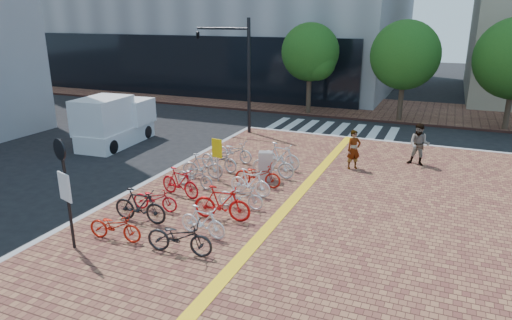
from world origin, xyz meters
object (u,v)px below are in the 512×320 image
at_px(bike_0, 115,226).
at_px(yellow_sign, 217,152).
at_px(bike_14, 273,165).
at_px(box_truck, 114,122).
at_px(bike_11, 241,196).
at_px(bike_9, 203,221).
at_px(bike_13, 258,175).
at_px(bike_8, 179,237).
at_px(notice_sign, 64,181).
at_px(bike_1, 140,206).
at_px(bike_7, 234,151).
at_px(bike_2, 155,198).
at_px(bike_5, 203,166).
at_px(bike_15, 280,156).
at_px(pedestrian_b, 419,144).
at_px(pedestrian_a, 354,150).
at_px(bike_10, 222,203).
at_px(utility_box, 266,166).
at_px(bike_4, 195,176).
at_px(bike_6, 219,159).
at_px(traffic_light_pole, 225,54).
at_px(bike_12, 250,182).
at_px(bike_3, 180,182).

xyz_separation_m(bike_0, yellow_sign, (0.42, 5.68, 0.76)).
bearing_deg(bike_14, bike_0, 161.01).
bearing_deg(box_truck, bike_11, -28.72).
xyz_separation_m(bike_9, yellow_sign, (-1.83, 4.46, 0.73)).
height_order(bike_9, bike_13, bike_13).
xyz_separation_m(bike_8, notice_sign, (-2.98, -0.94, 1.54)).
bearing_deg(bike_14, bike_8, 178.34).
relative_size(bike_1, bike_7, 0.99).
xyz_separation_m(bike_2, bike_9, (2.44, -1.04, 0.05)).
xyz_separation_m(bike_5, bike_15, (2.50, 2.38, 0.05)).
xyz_separation_m(pedestrian_b, box_truck, (-14.93, -2.09, 0.13)).
distance_m(bike_9, pedestrian_a, 8.61).
relative_size(bike_10, yellow_sign, 1.10).
bearing_deg(box_truck, bike_2, -43.00).
xyz_separation_m(bike_10, pedestrian_b, (5.39, 8.50, 0.36)).
bearing_deg(bike_0, bike_1, -2.01).
bearing_deg(bike_0, bike_5, -3.05).
distance_m(bike_0, utility_box, 6.87).
distance_m(bike_2, bike_15, 6.31).
height_order(bike_4, notice_sign, notice_sign).
xyz_separation_m(bike_6, traffic_light_pole, (-2.95, 6.64, 3.81)).
bearing_deg(traffic_light_pole, bike_7, -60.24).
height_order(bike_1, bike_9, bike_1).
bearing_deg(bike_5, bike_7, -16.90).
xyz_separation_m(bike_1, traffic_light_pole, (-2.99, 12.18, 3.75)).
bearing_deg(notice_sign, bike_12, 61.77).
distance_m(bike_1, bike_14, 6.11).
relative_size(bike_11, bike_13, 0.90).
distance_m(bike_2, bike_14, 5.29).
xyz_separation_m(bike_12, traffic_light_pole, (-5.32, 8.72, 3.81)).
relative_size(bike_7, bike_8, 0.97).
xyz_separation_m(bike_6, yellow_sign, (0.55, -1.18, 0.70)).
distance_m(pedestrian_a, yellow_sign, 5.95).
distance_m(bike_4, yellow_sign, 1.33).
distance_m(bike_8, bike_15, 8.05).
distance_m(bike_5, traffic_light_pole, 9.10).
height_order(bike_6, bike_9, bike_6).
height_order(bike_6, bike_10, bike_10).
distance_m(bike_0, pedestrian_a, 10.65).
height_order(bike_15, utility_box, utility_box).
xyz_separation_m(bike_9, pedestrian_b, (5.40, 9.76, 0.46)).
distance_m(bike_5, bike_8, 6.18).
height_order(bike_3, pedestrian_b, pedestrian_b).
xyz_separation_m(bike_5, bike_10, (2.54, -3.24, 0.06)).
relative_size(bike_4, bike_7, 0.89).
bearing_deg(bike_8, bike_12, -7.48).
height_order(bike_0, bike_3, bike_3).
relative_size(bike_3, bike_8, 0.91).
distance_m(utility_box, yellow_sign, 2.02).
xyz_separation_m(bike_7, bike_15, (2.27, -0.11, 0.07)).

